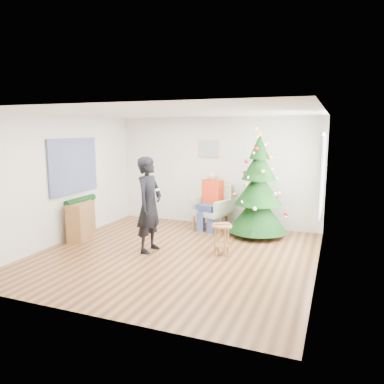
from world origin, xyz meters
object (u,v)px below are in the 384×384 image
at_px(stool, 222,239).
at_px(console, 81,220).
at_px(standing_man, 149,205).
at_px(christmas_tree, 258,189).
at_px(armchair, 212,212).

height_order(stool, console, console).
relative_size(stool, standing_man, 0.31).
height_order(stool, standing_man, standing_man).
bearing_deg(console, stool, -18.05).
xyz_separation_m(christmas_tree, armchair, (-1.12, 0.25, -0.65)).
xyz_separation_m(christmas_tree, stool, (-0.36, -1.47, -0.75)).
bearing_deg(stool, console, -179.21).
bearing_deg(standing_man, console, 84.76).
bearing_deg(armchair, stool, -47.42).
height_order(christmas_tree, console, christmas_tree).
height_order(christmas_tree, stool, christmas_tree).
relative_size(christmas_tree, console, 2.30).
xyz_separation_m(christmas_tree, console, (-3.49, -1.52, -0.64)).
xyz_separation_m(stool, armchair, (-0.76, 1.73, 0.10)).
distance_m(stool, console, 3.13).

